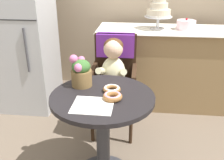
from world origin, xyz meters
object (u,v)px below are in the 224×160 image
object	(u,v)px
seated_child	(113,71)
tiered_cake_stand	(159,11)
round_layer_cake	(186,25)
refrigerator	(22,34)
donut_front	(112,89)
donut_mid	(113,96)
wicker_chair	(115,68)
flower_vase	(81,72)
cafe_table	(103,121)

from	to	relation	value
seated_child	tiered_cake_stand	bearing A→B (deg)	60.55
round_layer_cake	seated_child	bearing A→B (deg)	-134.28
refrigerator	tiered_cake_stand	bearing A→B (deg)	7.70
donut_front	tiered_cake_stand	distance (m)	1.34
refrigerator	donut_mid	bearing A→B (deg)	-45.62
wicker_chair	tiered_cake_stand	distance (m)	0.85
wicker_chair	round_layer_cake	bearing A→B (deg)	44.19
flower_vase	tiered_cake_stand	xyz separation A→B (m)	(0.60, 1.16, 0.27)
seated_child	donut_mid	distance (m)	0.62
flower_vase	wicker_chair	bearing A→B (deg)	72.14
tiered_cake_stand	round_layer_cake	distance (m)	0.34
wicker_chair	round_layer_cake	size ratio (longest dim) A/B	4.68
cafe_table	refrigerator	bearing A→B (deg)	133.67
donut_mid	round_layer_cake	xyz separation A→B (m)	(0.66, 1.35, 0.21)
tiered_cake_stand	flower_vase	bearing A→B (deg)	-117.44
cafe_table	seated_child	bearing A→B (deg)	88.66
cafe_table	round_layer_cake	bearing A→B (deg)	60.61
round_layer_cake	refrigerator	world-z (taller)	refrigerator
cafe_table	seated_child	distance (m)	0.59
donut_front	tiered_cake_stand	xyz separation A→B (m)	(0.37, 1.24, 0.36)
refrigerator	flower_vase	bearing A→B (deg)	-47.61
wicker_chair	donut_mid	bearing A→B (deg)	-80.18
donut_front	round_layer_cake	xyz separation A→B (m)	(0.67, 1.24, 0.21)
tiered_cake_stand	refrigerator	size ratio (longest dim) A/B	0.20
seated_child	flower_vase	size ratio (longest dim) A/B	3.08
cafe_table	donut_front	bearing A→B (deg)	47.69
cafe_table	seated_child	xyz separation A→B (m)	(0.01, 0.56, 0.17)
donut_front	round_layer_cake	bearing A→B (deg)	61.40
seated_child	round_layer_cake	bearing A→B (deg)	45.72
wicker_chair	donut_front	bearing A→B (deg)	-80.88
tiered_cake_stand	round_layer_cake	bearing A→B (deg)	0.21
seated_child	tiered_cake_stand	size ratio (longest dim) A/B	2.18
cafe_table	donut_mid	bearing A→B (deg)	-33.58
wicker_chair	donut_front	world-z (taller)	wicker_chair
round_layer_cake	donut_mid	bearing A→B (deg)	-115.95
cafe_table	wicker_chair	size ratio (longest dim) A/B	0.75
seated_child	donut_mid	world-z (taller)	seated_child
donut_mid	round_layer_cake	size ratio (longest dim) A/B	0.64
seated_child	donut_mid	bearing A→B (deg)	-84.23
refrigerator	donut_front	bearing A→B (deg)	-43.09
donut_front	donut_mid	xyz separation A→B (m)	(0.02, -0.11, 0.00)
seated_child	refrigerator	xyz separation A→B (m)	(-1.06, 0.54, 0.17)
tiered_cake_stand	cafe_table	bearing A→B (deg)	-108.27
cafe_table	tiered_cake_stand	world-z (taller)	tiered_cake_stand
round_layer_cake	tiered_cake_stand	bearing A→B (deg)	-179.79
seated_child	donut_mid	xyz separation A→B (m)	(0.06, -0.61, 0.06)
round_layer_cake	cafe_table	bearing A→B (deg)	-119.39
wicker_chair	tiered_cake_stand	size ratio (longest dim) A/B	2.86
cafe_table	refrigerator	world-z (taller)	refrigerator
donut_front	flower_vase	size ratio (longest dim) A/B	0.53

